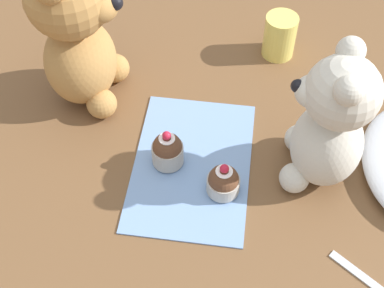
{
  "coord_description": "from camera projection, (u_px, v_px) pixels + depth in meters",
  "views": [
    {
      "loc": [
        0.5,
        0.07,
        0.7
      ],
      "look_at": [
        0.0,
        0.0,
        0.06
      ],
      "focal_mm": 50.0,
      "sensor_mm": 36.0,
      "label": 1
    }
  ],
  "objects": [
    {
      "name": "ground_plane",
      "position": [
        192.0,
        165.0,
        0.87
      ],
      "size": [
        4.0,
        4.0,
        0.0
      ],
      "primitive_type": "plane",
      "color": "brown"
    },
    {
      "name": "knitted_placemat",
      "position": [
        192.0,
        164.0,
        0.86
      ],
      "size": [
        0.28,
        0.19,
        0.01
      ],
      "primitive_type": "cube",
      "color": "#7A9ED1",
      "rests_on": "ground_plane"
    },
    {
      "name": "teddy_bear_cream",
      "position": [
        330.0,
        124.0,
        0.77
      ],
      "size": [
        0.13,
        0.13,
        0.24
      ],
      "rotation": [
        0.0,
        0.0,
        -0.08
      ],
      "color": "beige",
      "rests_on": "ground_plane"
    },
    {
      "name": "teddy_bear_tan",
      "position": [
        77.0,
        32.0,
        0.86
      ],
      "size": [
        0.14,
        0.15,
        0.28
      ],
      "rotation": [
        0.0,
        0.0,
        3.1
      ],
      "color": "#B78447",
      "rests_on": "ground_plane"
    },
    {
      "name": "cupcake_near_cream_bear",
      "position": [
        223.0,
        181.0,
        0.81
      ],
      "size": [
        0.05,
        0.05,
        0.06
      ],
      "color": "#B2ADA3",
      "rests_on": "knitted_placemat"
    },
    {
      "name": "cupcake_near_tan_bear",
      "position": [
        167.0,
        151.0,
        0.84
      ],
      "size": [
        0.05,
        0.05,
        0.07
      ],
      "color": "#B2ADA3",
      "rests_on": "knitted_placemat"
    },
    {
      "name": "juice_glass",
      "position": [
        280.0,
        36.0,
        1.0
      ],
      "size": [
        0.06,
        0.06,
        0.08
      ],
      "primitive_type": "cylinder",
      "color": "#EADB66",
      "rests_on": "ground_plane"
    },
    {
      "name": "teaspoon",
      "position": [
        365.0,
        278.0,
        0.74
      ],
      "size": [
        0.08,
        0.1,
        0.01
      ],
      "primitive_type": "cube",
      "rotation": [
        0.0,
        0.0,
        0.95
      ],
      "color": "silver",
      "rests_on": "ground_plane"
    }
  ]
}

